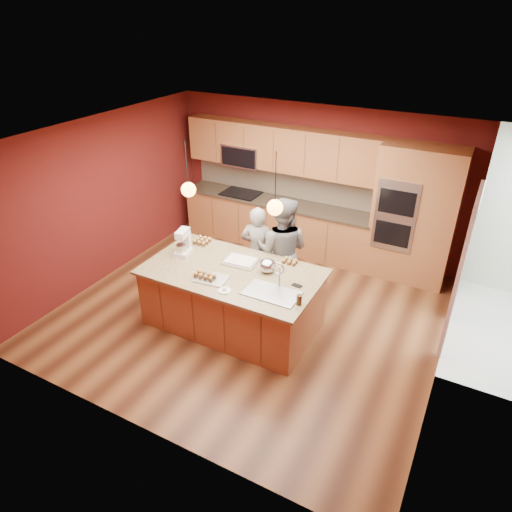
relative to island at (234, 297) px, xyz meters
The scene contains 24 objects.
floor 0.60m from the island, 76.62° to the left, with size 5.50×5.50×0.00m, color #452414.
ceiling 2.26m from the island, 76.62° to the left, with size 5.50×5.50×0.00m, color white.
wall_back 3.00m from the island, 88.27° to the left, with size 5.50×5.50×0.00m, color #541513.
wall_front 2.31m from the island, 87.69° to the right, with size 5.50×5.50×0.00m, color #541513.
wall_left 2.83m from the island, behind, with size 5.00×5.00×0.00m, color #541513.
wall_right 2.99m from the island, ahead, with size 5.00×5.00×0.00m, color #541513.
cabinet_run 2.73m from the island, 102.81° to the left, with size 3.74×0.64×2.30m.
oven_column 3.28m from the island, 52.93° to the left, with size 1.30×0.62×2.30m.
doorway_trim 3.10m from the island, 22.44° to the left, with size 0.08×1.11×2.20m, color white, non-canonical shape.
pendant_left 1.67m from the island, behind, with size 0.20×0.20×0.80m.
pendant_right 1.66m from the island, ahead, with size 0.20×0.20×0.80m.
island is the anchor object (origin of this frame).
person_left 1.00m from the island, 96.55° to the left, with size 0.55×0.36×1.50m, color black.
person_right 1.08m from the island, 71.43° to the left, with size 0.84×0.65×1.73m, color gray.
stand_mixer 1.09m from the island, behind, with size 0.25×0.31×0.39m.
sheet_cake 0.53m from the island, 94.48° to the left, with size 0.50×0.39×0.05m.
cooling_rack 0.58m from the island, 114.70° to the right, with size 0.44×0.31×0.02m, color #ABAEB1.
mixing_bowl 0.73m from the island, 26.18° to the left, with size 0.24×0.24×0.20m, color silver.
plate 0.68m from the island, 71.29° to the right, with size 0.17×0.17×0.01m, color white.
tumbler 1.28m from the island, 15.09° to the right, with size 0.07×0.07×0.14m, color #3C2411.
phone 1.05m from the island, ahead, with size 0.14×0.07×0.01m, color black.
cupcakes_left 1.11m from the island, 149.25° to the left, with size 0.25×0.25×0.08m, color #B8873E, non-canonical shape.
cupcakes_rack 0.65m from the island, 123.97° to the right, with size 0.32×0.16×0.07m, color #B8873E, non-canonical shape.
cupcakes_right 0.97m from the island, 42.99° to the left, with size 0.23×0.15×0.07m, color #B8873E, non-canonical shape.
Camera 1 is at (2.76, -5.03, 4.21)m, focal length 32.00 mm.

